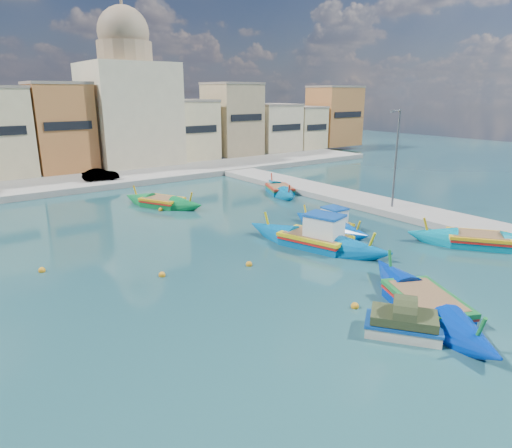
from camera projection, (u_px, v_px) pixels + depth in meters
name	position (u px, v px, depth m)	size (l,w,h in m)	color
ground	(265.00, 295.00, 21.59)	(160.00, 160.00, 0.00)	#14313D
east_quay	(467.00, 225.00, 31.90)	(4.00, 70.00, 0.50)	gray
north_quay	(70.00, 184.00, 46.07)	(80.00, 8.00, 0.60)	gray
north_townhouses	(106.00, 129.00, 54.27)	(83.20, 7.87, 10.19)	beige
church_block	(128.00, 99.00, 55.73)	(10.00, 10.00, 19.10)	beige
quay_street_lamp	(396.00, 158.00, 35.05)	(1.18, 0.16, 8.00)	#595B60
luzzu_turquoise_cabin	(316.00, 240.00, 28.18)	(4.95, 10.57, 3.32)	#005DA0
luzzu_blue_cabin	(330.00, 226.00, 31.61)	(1.97, 7.33, 2.58)	#0043A3
luzzu_cyan_mid	(280.00, 191.00, 43.14)	(5.23, 8.49, 2.49)	#00649B
luzzu_green	(162.00, 203.00, 38.21)	(5.43, 8.33, 2.59)	#0B7335
luzzu_blue_south	(426.00, 306.00, 19.81)	(6.40, 9.84, 2.85)	#002BAA
luzzu_cyan_south	(478.00, 241.00, 28.34)	(7.09, 8.39, 2.75)	#00829E
tender_near	(403.00, 324.00, 17.92)	(2.98, 3.28, 1.43)	beige
mooring_buoys	(251.00, 250.00, 27.42)	(23.48, 21.43, 0.36)	orange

